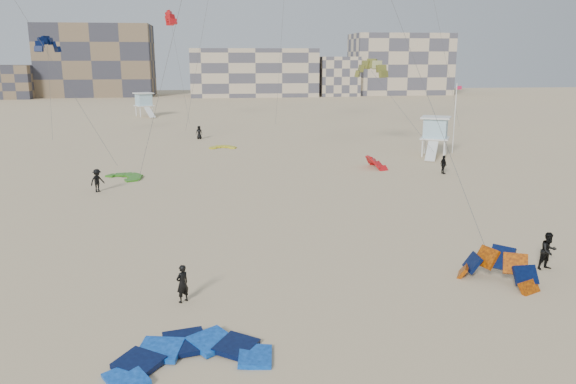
{
  "coord_description": "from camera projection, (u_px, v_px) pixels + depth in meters",
  "views": [
    {
      "loc": [
        -0.07,
        -19.15,
        9.81
      ],
      "look_at": [
        3.17,
        6.0,
        3.72
      ],
      "focal_mm": 35.0,
      "sensor_mm": 36.0,
      "label": 1
    }
  ],
  "objects": [
    {
      "name": "ground",
      "position": [
        224.0,
        330.0,
        20.77
      ],
      "size": [
        320.0,
        320.0,
        0.0
      ],
      "primitive_type": "plane",
      "color": "tan",
      "rests_on": "ground"
    },
    {
      "name": "kite_ground_blue",
      "position": [
        190.0,
        362.0,
        18.58
      ],
      "size": [
        5.75,
        5.94,
        1.0
      ],
      "primitive_type": null,
      "rotation": [
        0.07,
        0.0,
        0.21
      ],
      "color": "blue",
      "rests_on": "ground"
    },
    {
      "name": "kite_ground_orange",
      "position": [
        496.0,
        282.0,
        25.16
      ],
      "size": [
        4.9,
        4.91,
        3.46
      ],
      "primitive_type": null,
      "rotation": [
        0.97,
        0.0,
        -0.83
      ],
      "color": "#EE6201",
      "rests_on": "ground"
    },
    {
      "name": "kite_ground_green",
      "position": [
        126.0,
        178.0,
        46.86
      ],
      "size": [
        4.78,
        4.76,
        0.61
      ],
      "primitive_type": null,
      "rotation": [
        0.05,
        0.0,
        -0.85
      ],
      "color": "#2B8414",
      "rests_on": "ground"
    },
    {
      "name": "kite_ground_red_far",
      "position": [
        376.0,
        168.0,
        51.18
      ],
      "size": [
        3.11,
        3.0,
        2.97
      ],
      "primitive_type": null,
      "rotation": [
        0.76,
        0.0,
        1.61
      ],
      "color": "red",
      "rests_on": "ground"
    },
    {
      "name": "kite_ground_yellow",
      "position": [
        223.0,
        148.0,
        62.24
      ],
      "size": [
        2.71,
        2.86,
        0.52
      ],
      "primitive_type": null,
      "rotation": [
        0.05,
        0.0,
        -0.03
      ],
      "color": "gold",
      "rests_on": "ground"
    },
    {
      "name": "kitesurfer_main",
      "position": [
        182.0,
        284.0,
        22.94
      ],
      "size": [
        0.7,
        0.68,
        1.61
      ],
      "primitive_type": "imported",
      "rotation": [
        0.0,
        0.0,
        3.85
      ],
      "color": "black",
      "rests_on": "ground"
    },
    {
      "name": "kitesurfer_b",
      "position": [
        548.0,
        251.0,
        26.49
      ],
      "size": [
        1.01,
        0.86,
        1.82
      ],
      "primitive_type": "imported",
      "rotation": [
        0.0,
        0.0,
        0.21
      ],
      "color": "black",
      "rests_on": "ground"
    },
    {
      "name": "kitesurfer_c",
      "position": [
        97.0,
        181.0,
        41.81
      ],
      "size": [
        1.26,
        1.24,
        1.74
      ],
      "primitive_type": "imported",
      "rotation": [
        0.0,
        0.0,
        0.76
      ],
      "color": "black",
      "rests_on": "ground"
    },
    {
      "name": "kitesurfer_d",
      "position": [
        444.0,
        165.0,
        48.33
      ],
      "size": [
        0.48,
        0.98,
        1.62
      ],
      "primitive_type": "imported",
      "rotation": [
        0.0,
        0.0,
        1.66
      ],
      "color": "black",
      "rests_on": "ground"
    },
    {
      "name": "kitesurfer_e",
      "position": [
        199.0,
        132.0,
        69.03
      ],
      "size": [
        0.89,
        0.66,
        1.64
      ],
      "primitive_type": "imported",
      "rotation": [
        0.0,
        0.0,
        -0.19
      ],
      "color": "black",
      "rests_on": "ground"
    },
    {
      "name": "kitesurfer_f",
      "position": [
        434.0,
        124.0,
        76.62
      ],
      "size": [
        0.88,
        1.82,
        1.88
      ],
      "primitive_type": "imported",
      "rotation": [
        0.0,
        0.0,
        -1.76
      ],
      "color": "black",
      "rests_on": "ground"
    },
    {
      "name": "kite_fly_olive",
      "position": [
        371.0,
        70.0,
        58.59
      ],
      "size": [
        6.8,
        10.13,
        8.76
      ],
      "rotation": [
        0.0,
        0.0,
        -0.74
      ],
      "color": "brown",
      "rests_on": "ground"
    },
    {
      "name": "kite_fly_navy",
      "position": [
        48.0,
        46.0,
        63.31
      ],
      "size": [
        4.36,
        6.63,
        11.22
      ],
      "rotation": [
        0.0,
        0.0,
        1.06
      ],
      "color": "#05133D",
      "rests_on": "ground"
    },
    {
      "name": "kite_fly_red",
      "position": [
        171.0,
        19.0,
        80.21
      ],
      "size": [
        4.65,
        9.73,
        15.54
      ],
      "rotation": [
        0.0,
        0.0,
        1.78
      ],
      "color": "red",
      "rests_on": "ground"
    },
    {
      "name": "lifeguard_tower_near",
      "position": [
        435.0,
        137.0,
        57.05
      ],
      "size": [
        3.8,
        5.98,
        3.99
      ],
      "rotation": [
        0.0,
        0.0,
        -0.48
      ],
      "color": "white",
      "rests_on": "ground"
    },
    {
      "name": "lifeguard_tower_far",
      "position": [
        144.0,
        105.0,
        95.4
      ],
      "size": [
        3.79,
        5.98,
        3.99
      ],
      "rotation": [
        0.0,
        0.0,
        0.47
      ],
      "color": "white",
      "rests_on": "ground"
    },
    {
      "name": "flagpole",
      "position": [
        455.0,
        117.0,
        58.19
      ],
      "size": [
        0.59,
        0.09,
        7.24
      ],
      "color": "white",
      "rests_on": "ground"
    },
    {
      "name": "condo_west_b",
      "position": [
        97.0,
        61.0,
        144.17
      ],
      "size": [
        28.0,
        14.0,
        18.0
      ],
      "primitive_type": "cube",
      "color": "brown",
      "rests_on": "ground"
    },
    {
      "name": "condo_mid",
      "position": [
        253.0,
        72.0,
        145.97
      ],
      "size": [
        32.0,
        16.0,
        12.0
      ],
      "primitive_type": "cube",
      "color": "#C3AF8F",
      "rests_on": "ground"
    },
    {
      "name": "condo_east",
      "position": [
        400.0,
        64.0,
        152.39
      ],
      "size": [
        26.0,
        14.0,
        16.0
      ],
      "primitive_type": "cube",
      "color": "#C3AF8F",
      "rests_on": "ground"
    },
    {
      "name": "condo_fill_left",
      "position": [
        9.0,
        82.0,
        137.07
      ],
      "size": [
        12.0,
        10.0,
        8.0
      ],
      "primitive_type": "cube",
      "color": "brown",
      "rests_on": "ground"
    },
    {
      "name": "condo_fill_right",
      "position": [
        338.0,
        76.0,
        147.0
      ],
      "size": [
        10.0,
        10.0,
        10.0
      ],
      "primitive_type": "cube",
      "color": "#C3AF8F",
      "rests_on": "ground"
    }
  ]
}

